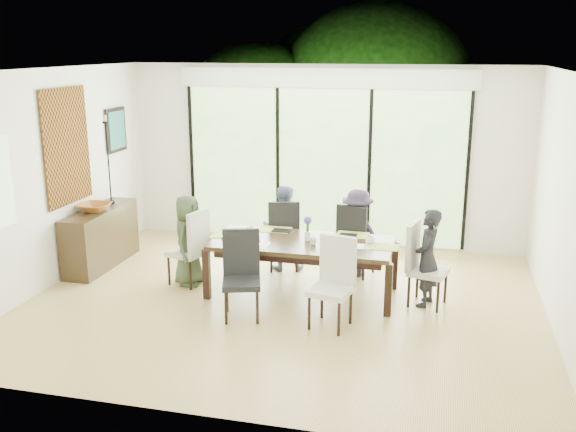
% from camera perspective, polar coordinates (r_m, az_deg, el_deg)
% --- Properties ---
extents(floor, '(6.00, 5.00, 0.01)m').
position_cam_1_polar(floor, '(7.70, -0.45, -7.71)').
color(floor, olive).
rests_on(floor, ground).
extents(ceiling, '(6.00, 5.00, 0.01)m').
position_cam_1_polar(ceiling, '(7.11, -0.49, 12.88)').
color(ceiling, white).
rests_on(ceiling, wall_back).
extents(wall_back, '(6.00, 0.02, 2.70)m').
position_cam_1_polar(wall_back, '(9.69, 3.19, 5.36)').
color(wall_back, silver).
rests_on(wall_back, floor).
extents(wall_front, '(6.00, 0.02, 2.70)m').
position_cam_1_polar(wall_front, '(4.98, -7.57, -4.09)').
color(wall_front, silver).
rests_on(wall_front, floor).
extents(wall_left, '(0.02, 5.00, 2.70)m').
position_cam_1_polar(wall_left, '(8.52, -20.52, 3.09)').
color(wall_left, beige).
rests_on(wall_left, floor).
extents(wall_right, '(0.02, 5.00, 2.70)m').
position_cam_1_polar(wall_right, '(7.19, 23.50, 0.72)').
color(wall_right, white).
rests_on(wall_right, floor).
extents(glass_doors, '(4.20, 0.02, 2.30)m').
position_cam_1_polar(glass_doors, '(9.68, 3.13, 4.45)').
color(glass_doors, '#598C3F').
rests_on(glass_doors, wall_back).
extents(blinds_header, '(4.40, 0.06, 0.28)m').
position_cam_1_polar(blinds_header, '(9.52, 3.23, 12.15)').
color(blinds_header, white).
rests_on(blinds_header, wall_back).
extents(mullion_a, '(0.05, 0.04, 2.30)m').
position_cam_1_polar(mullion_a, '(10.26, -8.53, 4.90)').
color(mullion_a, black).
rests_on(mullion_a, wall_back).
extents(mullion_b, '(0.05, 0.04, 2.30)m').
position_cam_1_polar(mullion_b, '(9.82, -0.91, 4.62)').
color(mullion_b, black).
rests_on(mullion_b, wall_back).
extents(mullion_c, '(0.05, 0.04, 2.30)m').
position_cam_1_polar(mullion_c, '(9.57, 7.25, 4.23)').
color(mullion_c, black).
rests_on(mullion_c, wall_back).
extents(mullion_d, '(0.05, 0.04, 2.30)m').
position_cam_1_polar(mullion_d, '(9.52, 15.66, 3.73)').
color(mullion_d, black).
rests_on(mullion_d, wall_back).
extents(deck, '(6.00, 1.80, 0.10)m').
position_cam_1_polar(deck, '(10.86, 3.95, -1.18)').
color(deck, brown).
rests_on(deck, ground).
extents(rail_top, '(6.00, 0.08, 0.06)m').
position_cam_1_polar(rail_top, '(11.48, 4.69, 2.78)').
color(rail_top, brown).
rests_on(rail_top, deck).
extents(foliage_left, '(3.20, 3.20, 3.20)m').
position_cam_1_polar(foliage_left, '(12.69, -2.62, 8.06)').
color(foliage_left, '#14380F').
rests_on(foliage_left, ground).
extents(foliage_mid, '(4.00, 4.00, 4.00)m').
position_cam_1_polar(foliage_mid, '(12.81, 7.76, 9.62)').
color(foliage_mid, '#14380F').
rests_on(foliage_mid, ground).
extents(foliage_right, '(2.80, 2.80, 2.80)m').
position_cam_1_polar(foliage_right, '(12.02, 15.86, 6.25)').
color(foliage_right, '#14380F').
rests_on(foliage_right, ground).
extents(foliage_far, '(3.60, 3.60, 3.60)m').
position_cam_1_polar(foliage_far, '(13.66, 3.83, 9.29)').
color(foliage_far, '#14380F').
rests_on(foliage_far, ground).
extents(table_top, '(2.16, 0.99, 0.05)m').
position_cam_1_polar(table_top, '(7.75, 1.31, -2.44)').
color(table_top, black).
rests_on(table_top, floor).
extents(table_apron, '(1.98, 0.81, 0.09)m').
position_cam_1_polar(table_apron, '(7.77, 1.30, -3.01)').
color(table_apron, black).
rests_on(table_apron, floor).
extents(table_leg_fl, '(0.08, 0.08, 0.62)m').
position_cam_1_polar(table_leg_fl, '(7.76, -7.24, -5.15)').
color(table_leg_fl, black).
rests_on(table_leg_fl, floor).
extents(table_leg_fr, '(0.08, 0.08, 0.62)m').
position_cam_1_polar(table_leg_fr, '(7.31, 8.90, -6.52)').
color(table_leg_fr, black).
rests_on(table_leg_fr, floor).
extents(table_leg_bl, '(0.08, 0.08, 0.62)m').
position_cam_1_polar(table_leg_bl, '(8.52, -5.20, -3.24)').
color(table_leg_bl, black).
rests_on(table_leg_bl, floor).
extents(table_leg_br, '(0.08, 0.08, 0.62)m').
position_cam_1_polar(table_leg_br, '(8.11, 9.45, -4.34)').
color(table_leg_br, black).
rests_on(table_leg_br, floor).
extents(chair_left_end, '(0.51, 0.51, 0.99)m').
position_cam_1_polar(chair_left_end, '(8.23, -8.96, -2.68)').
color(chair_left_end, beige).
rests_on(chair_left_end, floor).
extents(chair_right_end, '(0.50, 0.50, 0.99)m').
position_cam_1_polar(chair_right_end, '(7.63, 12.40, -4.28)').
color(chair_right_end, beige).
rests_on(chair_right_end, floor).
extents(chair_far_left, '(0.51, 0.51, 0.99)m').
position_cam_1_polar(chair_far_left, '(8.68, -0.39, -1.56)').
color(chair_far_left, black).
rests_on(chair_far_left, floor).
extents(chair_far_right, '(0.51, 0.51, 0.99)m').
position_cam_1_polar(chair_far_right, '(8.50, 6.16, -2.00)').
color(chair_far_right, black).
rests_on(chair_far_right, floor).
extents(chair_near_left, '(0.52, 0.52, 0.99)m').
position_cam_1_polar(chair_near_left, '(7.12, -4.17, -5.35)').
color(chair_near_left, black).
rests_on(chair_near_left, floor).
extents(chair_near_right, '(0.49, 0.49, 0.99)m').
position_cam_1_polar(chair_near_right, '(6.90, 3.81, -6.04)').
color(chair_near_right, silver).
rests_on(chair_near_right, floor).
extents(person_left_end, '(0.35, 0.55, 1.16)m').
position_cam_1_polar(person_left_end, '(8.20, -8.86, -2.12)').
color(person_left_end, '#37472F').
rests_on(person_left_end, floor).
extents(person_right_end, '(0.45, 0.60, 1.16)m').
position_cam_1_polar(person_right_end, '(7.60, 12.28, -3.66)').
color(person_right_end, black).
rests_on(person_right_end, floor).
extents(person_far_left, '(0.61, 0.46, 1.16)m').
position_cam_1_polar(person_far_left, '(8.64, -0.42, -1.05)').
color(person_far_left, slate).
rests_on(person_far_left, floor).
extents(person_far_right, '(0.61, 0.46, 1.16)m').
position_cam_1_polar(person_far_right, '(8.46, 6.16, -1.49)').
color(person_far_right, '#2B2233').
rests_on(person_far_right, floor).
extents(placemat_left, '(0.40, 0.29, 0.01)m').
position_cam_1_polar(placemat_left, '(7.99, -5.37, -1.74)').
color(placemat_left, '#7DA63B').
rests_on(placemat_left, table_top).
extents(placemat_right, '(0.40, 0.29, 0.01)m').
position_cam_1_polar(placemat_right, '(7.60, 8.33, -2.71)').
color(placemat_right, '#8CA139').
rests_on(placemat_right, table_top).
extents(placemat_far_l, '(0.40, 0.29, 0.01)m').
position_cam_1_polar(placemat_far_l, '(8.21, -1.16, -1.20)').
color(placemat_far_l, '#A5B942').
rests_on(placemat_far_l, table_top).
extents(placemat_far_r, '(0.40, 0.29, 0.01)m').
position_cam_1_polar(placemat_far_r, '(8.02, 5.77, -1.67)').
color(placemat_far_r, olive).
rests_on(placemat_far_r, table_top).
extents(placemat_paper, '(0.40, 0.29, 0.01)m').
position_cam_1_polar(placemat_paper, '(7.59, -3.24, -2.58)').
color(placemat_paper, white).
rests_on(placemat_paper, table_top).
extents(tablet_far_l, '(0.23, 0.16, 0.01)m').
position_cam_1_polar(tablet_far_l, '(8.14, -0.57, -1.29)').
color(tablet_far_l, black).
rests_on(tablet_far_l, table_top).
extents(tablet_far_r, '(0.22, 0.15, 0.01)m').
position_cam_1_polar(tablet_far_r, '(7.98, 5.36, -1.70)').
color(tablet_far_r, black).
rests_on(tablet_far_r, table_top).
extents(papers, '(0.27, 0.20, 0.00)m').
position_cam_1_polar(papers, '(7.58, 6.41, -2.70)').
color(papers, white).
rests_on(papers, table_top).
extents(platter_base, '(0.23, 0.23, 0.02)m').
position_cam_1_polar(platter_base, '(7.59, -3.24, -2.49)').
color(platter_base, white).
rests_on(platter_base, table_top).
extents(platter_snacks, '(0.18, 0.18, 0.01)m').
position_cam_1_polar(platter_snacks, '(7.58, -3.25, -2.37)').
color(platter_snacks, orange).
rests_on(platter_snacks, table_top).
extents(vase, '(0.07, 0.07, 0.11)m').
position_cam_1_polar(vase, '(7.76, 1.75, -1.78)').
color(vase, silver).
rests_on(vase, table_top).
extents(hyacinth_stems, '(0.04, 0.04, 0.14)m').
position_cam_1_polar(hyacinth_stems, '(7.73, 1.76, -1.02)').
color(hyacinth_stems, '#337226').
rests_on(hyacinth_stems, table_top).
extents(hyacinth_blooms, '(0.10, 0.10, 0.10)m').
position_cam_1_polar(hyacinth_blooms, '(7.70, 1.76, -0.38)').
color(hyacinth_blooms, '#4944AA').
rests_on(hyacinth_blooms, table_top).
extents(laptop, '(0.32, 0.22, 0.02)m').
position_cam_1_polar(laptop, '(7.86, -4.91, -1.93)').
color(laptop, silver).
rests_on(laptop, table_top).
extents(cup_a, '(0.13, 0.13, 0.09)m').
position_cam_1_polar(cup_a, '(8.04, -3.34, -1.29)').
color(cup_a, white).
rests_on(cup_a, table_top).
extents(cup_b, '(0.13, 0.13, 0.08)m').
position_cam_1_polar(cup_b, '(7.60, 2.25, -2.24)').
color(cup_b, white).
rests_on(cup_b, table_top).
extents(cup_c, '(0.16, 0.16, 0.09)m').
position_cam_1_polar(cup_c, '(7.70, 7.30, -2.13)').
color(cup_c, white).
rests_on(cup_c, table_top).
extents(book, '(0.24, 0.25, 0.02)m').
position_cam_1_polar(book, '(7.74, 3.20, -2.21)').
color(book, white).
rests_on(book, table_top).
extents(sideboard, '(0.40, 1.43, 0.80)m').
position_cam_1_polar(sideboard, '(9.18, -16.29, -1.85)').
color(sideboard, black).
rests_on(sideboard, floor).
extents(bowl, '(0.43, 0.43, 0.10)m').
position_cam_1_polar(bowl, '(8.98, -16.81, 0.75)').
color(bowl, brown).
rests_on(bowl, sideboard).
extents(candlestick_base, '(0.09, 0.09, 0.04)m').
position_cam_1_polar(candlestick_base, '(9.37, -15.43, 1.21)').
color(candlestick_base, black).
rests_on(candlestick_base, sideboard).
extents(candlestick_shaft, '(0.02, 0.02, 1.12)m').
position_cam_1_polar(candlestick_shaft, '(9.26, -15.67, 4.60)').
color(candlestick_shaft, black).
rests_on(candlestick_shaft, sideboard).
extents(candlestick_pan, '(0.09, 0.09, 0.03)m').
position_cam_1_polar(candlestick_pan, '(9.18, -15.91, 8.00)').
color(candlestick_pan, black).
rests_on(candlestick_pan, sideboard).
extents(candle, '(0.03, 0.03, 0.09)m').
position_cam_1_polar(candle, '(9.17, -15.94, 8.33)').
color(candle, silver).
rests_on(candle, sideboard).
extents(tapestry, '(0.02, 1.00, 1.50)m').
position_cam_1_polar(tapestry, '(8.77, -19.07, 5.86)').
color(tapestry, brown).
rests_on(tapestry, wall_left).
extents(art_frame, '(0.03, 0.55, 0.65)m').
position_cam_1_polar(art_frame, '(9.87, -15.05, 7.40)').
color(art_frame, black).
rests_on(art_frame, wall_left).
extents(art_canvas, '(0.01, 0.45, 0.55)m').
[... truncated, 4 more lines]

